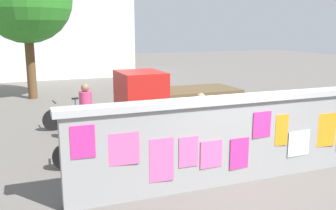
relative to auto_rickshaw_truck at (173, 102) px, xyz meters
name	(u,v)px	position (x,y,z in m)	size (l,w,h in m)	color
ground	(128,106)	(-0.28, 4.11, -0.90)	(60.00, 60.00, 0.00)	#605B56
poster_wall	(232,138)	(-0.28, -3.89, 0.00)	(6.80, 0.42, 1.76)	gray
auto_rickshaw_truck	(173,102)	(0.00, 0.00, 0.00)	(3.64, 1.59, 1.85)	black
motorcycle	(98,146)	(-2.62, -2.07, -0.44)	(1.90, 0.56, 0.87)	black
bicycle_near	(71,117)	(-2.80, 1.43, -0.54)	(1.70, 0.44, 0.95)	black
person_walking	(86,107)	(-2.57, -0.21, 0.09)	(0.42, 0.42, 1.62)	#338CBF
person_bystander	(201,120)	(-0.37, -2.64, 0.09)	(0.42, 0.42, 1.62)	#D83F72
building_background	(48,10)	(-2.37, 14.98, 3.25)	(10.23, 4.45, 8.24)	silver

